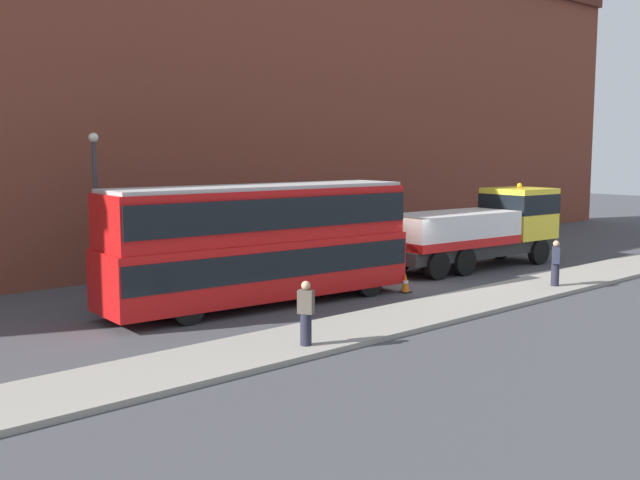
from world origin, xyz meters
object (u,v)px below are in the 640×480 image
recovery_tow_truck (479,228)px  double_decker_bus (261,240)px  traffic_cone_near_bus (405,283)px  pedestrian_bystander (556,264)px  street_lamp (96,198)px  pedestrian_onlooker (306,314)px

recovery_tow_truck → double_decker_bus: 12.16m
traffic_cone_near_bus → pedestrian_bystander: bearing=-36.6°
pedestrian_bystander → recovery_tow_truck: bearing=-58.3°
double_decker_bus → recovery_tow_truck: bearing=4.6°
pedestrian_bystander → street_lamp: (-12.76, 11.27, 2.49)m
double_decker_bus → pedestrian_onlooker: double_decker_bus is taller
recovery_tow_truck → street_lamp: bearing=162.6°
pedestrian_bystander → street_lamp: size_ratio=0.29×
pedestrian_onlooker → double_decker_bus: bearing=32.8°
recovery_tow_truck → street_lamp: size_ratio=1.75×
recovery_tow_truck → pedestrian_onlooker: (-14.81, -5.31, -0.77)m
double_decker_bus → pedestrian_onlooker: 6.10m
pedestrian_onlooker → traffic_cone_near_bus: 8.74m
street_lamp → recovery_tow_truck: bearing=-22.2°
traffic_cone_near_bus → street_lamp: (-8.19, 7.88, 3.13)m
double_decker_bus → street_lamp: 6.86m
pedestrian_bystander → traffic_cone_near_bus: 5.72m
pedestrian_onlooker → street_lamp: (-0.23, 11.44, 2.49)m
street_lamp → pedestrian_bystander: bearing=-41.5°
traffic_cone_near_bus → recovery_tow_truck: bearing=14.3°
pedestrian_onlooker → recovery_tow_truck: bearing=-11.0°
traffic_cone_near_bus → street_lamp: size_ratio=0.12×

